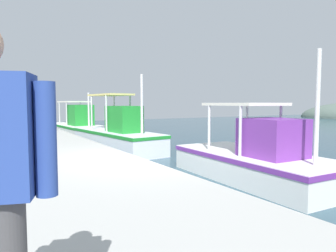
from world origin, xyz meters
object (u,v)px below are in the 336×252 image
(fishing_boat_second, at_px, (117,135))
(fishing_boat_nearest, at_px, (77,126))
(pelican, at_px, (34,140))
(mooring_bollard_nearest, at_px, (52,126))
(fishing_boat_third, at_px, (257,159))

(fishing_boat_second, bearing_deg, fishing_boat_nearest, 179.89)
(pelican, bearing_deg, fishing_boat_nearest, 160.83)
(pelican, distance_m, mooring_bollard_nearest, 7.53)
(fishing_boat_nearest, height_order, fishing_boat_second, fishing_boat_second)
(fishing_boat_third, height_order, mooring_bollard_nearest, fishing_boat_third)
(fishing_boat_second, bearing_deg, pelican, -40.22)
(fishing_boat_third, distance_m, pelican, 5.82)
(mooring_bollard_nearest, bearing_deg, fishing_boat_third, 20.62)
(pelican, xyz_separation_m, mooring_bollard_nearest, (-7.33, 1.74, -0.17))
(fishing_boat_third, distance_m, mooring_bollard_nearest, 10.22)
(fishing_boat_nearest, height_order, mooring_bollard_nearest, fishing_boat_nearest)
(fishing_boat_second, xyz_separation_m, fishing_boat_third, (7.02, 1.29, -0.10))
(fishing_boat_nearest, distance_m, fishing_boat_second, 6.90)
(fishing_boat_second, relative_size, fishing_boat_third, 1.19)
(fishing_boat_third, bearing_deg, fishing_boat_second, -169.60)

